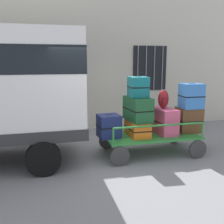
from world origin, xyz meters
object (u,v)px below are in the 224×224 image
at_px(suitcase_midleft_middle, 138,109).
at_px(suitcase_midright_bottom, 188,120).
at_px(suitcase_center_bottom, 164,121).
at_px(backpack, 163,99).
at_px(suitcase_left_bottom, 109,126).
at_px(suitcase_midleft_bottom, 137,128).
at_px(luggage_cart, 150,138).
at_px(suitcase_midleft_top, 138,87).
at_px(suitcase_midright_middle, 191,96).

bearing_deg(suitcase_midleft_middle, suitcase_midright_bottom, 2.15).
xyz_separation_m(suitcase_center_bottom, backpack, (-0.03, 0.01, 0.54)).
bearing_deg(suitcase_left_bottom, suitcase_midleft_bottom, -2.49).
bearing_deg(luggage_cart, suitcase_center_bottom, 2.16).
xyz_separation_m(suitcase_midright_bottom, backpack, (-0.72, -0.02, 0.55)).
bearing_deg(suitcase_center_bottom, suitcase_midleft_top, -177.67).
height_order(suitcase_midleft_top, backpack, suitcase_midleft_top).
height_order(suitcase_midleft_middle, backpack, backpack).
xyz_separation_m(suitcase_midleft_top, suitcase_midright_bottom, (1.39, 0.05, -0.87)).
bearing_deg(suitcase_midleft_middle, suitcase_left_bottom, 176.63).
distance_m(suitcase_midleft_bottom, suitcase_center_bottom, 0.71).
height_order(suitcase_midleft_top, suitcase_center_bottom, suitcase_midleft_top).
height_order(suitcase_midleft_middle, suitcase_midright_bottom, suitcase_midleft_middle).
bearing_deg(backpack, suitcase_midright_bottom, 1.31).
relative_size(suitcase_midleft_bottom, suitcase_midright_bottom, 1.30).
distance_m(luggage_cart, suitcase_midright_middle, 1.44).
bearing_deg(suitcase_midleft_top, suitcase_left_bottom, 176.62).
height_order(luggage_cart, suitcase_left_bottom, suitcase_left_bottom).
xyz_separation_m(luggage_cart, suitcase_center_bottom, (0.35, 0.01, 0.40)).
xyz_separation_m(suitcase_left_bottom, suitcase_midleft_top, (0.69, -0.04, 0.91)).
bearing_deg(suitcase_left_bottom, suitcase_midright_middle, -1.63).
bearing_deg(suitcase_center_bottom, suitcase_midright_middle, -3.84).
bearing_deg(backpack, suitcase_left_bottom, 179.78).
relative_size(suitcase_midright_bottom, suitcase_midright_middle, 1.00).
distance_m(suitcase_midleft_top, suitcase_center_bottom, 1.10).
xyz_separation_m(suitcase_midleft_bottom, suitcase_midright_bottom, (1.39, 0.04, 0.12)).
xyz_separation_m(suitcase_midright_middle, backpack, (-0.72, 0.05, -0.06)).
distance_m(suitcase_midleft_middle, backpack, 0.70).
distance_m(suitcase_midleft_bottom, suitcase_midright_bottom, 1.39).
distance_m(suitcase_midleft_top, backpack, 0.74).
bearing_deg(suitcase_midright_bottom, backpack, -178.69).
distance_m(suitcase_left_bottom, suitcase_midleft_bottom, 0.70).
height_order(suitcase_midleft_top, suitcase_midright_bottom, suitcase_midleft_top).
height_order(suitcase_midright_bottom, suitcase_midright_middle, suitcase_midright_middle).
relative_size(luggage_cart, suitcase_left_bottom, 4.31).
relative_size(suitcase_left_bottom, suitcase_midright_middle, 0.88).
distance_m(suitcase_left_bottom, suitcase_midleft_middle, 0.79).
bearing_deg(luggage_cart, suitcase_midleft_middle, -177.53).
xyz_separation_m(luggage_cart, suitcase_midleft_middle, (-0.35, -0.01, 0.74)).
relative_size(suitcase_midleft_bottom, backpack, 1.81).
height_order(suitcase_left_bottom, suitcase_center_bottom, suitcase_center_bottom).
distance_m(suitcase_midleft_top, suitcase_midright_bottom, 1.64).
distance_m(suitcase_left_bottom, suitcase_midright_bottom, 2.08).
relative_size(suitcase_midleft_middle, suitcase_midright_bottom, 1.41).
distance_m(suitcase_midleft_middle, suitcase_midright_middle, 1.41).
distance_m(suitcase_midleft_top, suitcase_midright_middle, 1.41).
xyz_separation_m(suitcase_left_bottom, backpack, (1.36, -0.01, 0.59)).
xyz_separation_m(suitcase_midleft_bottom, suitcase_midright_middle, (1.39, -0.03, 0.73)).
distance_m(suitcase_midleft_bottom, suitcase_midleft_middle, 0.47).
xyz_separation_m(luggage_cart, backpack, (0.32, 0.02, 0.94)).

